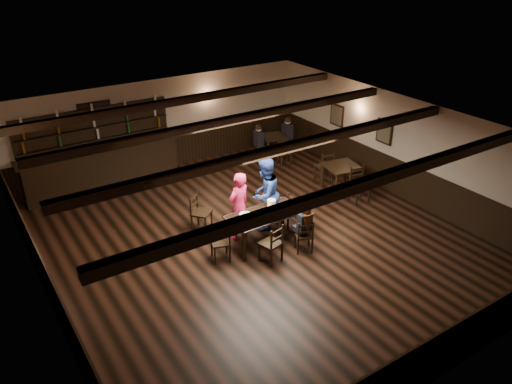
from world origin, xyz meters
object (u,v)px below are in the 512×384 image
chair_near_right (305,234)px  cake (245,216)px  bar_counter (101,162)px  woman_pink (239,206)px  man_blue (265,194)px  dining_table (265,216)px  chair_near_left (274,241)px

chair_near_right → cake: bearing=137.7°
chair_near_right → bar_counter: (-2.63, 5.73, 0.26)m
woman_pink → man_blue: 0.75m
dining_table → chair_near_left: bearing=-110.8°
chair_near_left → bar_counter: size_ratio=0.20×
woman_pink → cake: size_ratio=4.99×
man_blue → cake: (-0.84, -0.49, -0.09)m
bar_counter → woman_pink: bearing=-68.4°
cake → bar_counter: (-1.65, 4.85, -0.07)m
dining_table → cake: (-0.47, 0.07, 0.12)m
chair_near_left → man_blue: size_ratio=0.50×
chair_near_right → man_blue: 1.44m
dining_table → bar_counter: 5.36m
dining_table → cake: bearing=171.0°
dining_table → chair_near_left: (-0.29, -0.76, -0.16)m
dining_table → bar_counter: bearing=113.3°
bar_counter → cake: bearing=-71.2°
man_blue → bar_counter: (-2.50, 4.36, -0.17)m
chair_near_right → chair_near_left: bearing=176.0°
dining_table → chair_near_left: chair_near_left is taller
man_blue → bar_counter: size_ratio=0.41×
woman_pink → bar_counter: (-1.75, 4.42, -0.09)m
woman_pink → bar_counter: 4.76m
chair_near_right → cake: cake is taller
man_blue → cake: bearing=6.5°
chair_near_left → cake: (-0.18, 0.83, 0.28)m
chair_near_right → dining_table: bearing=121.8°
chair_near_left → woman_pink: (-0.08, 1.26, 0.30)m
chair_near_left → cake: bearing=102.4°
bar_counter → chair_near_right: bearing=-65.4°
chair_near_left → man_blue: 1.52m
chair_near_left → bar_counter: (-1.84, 5.68, 0.21)m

